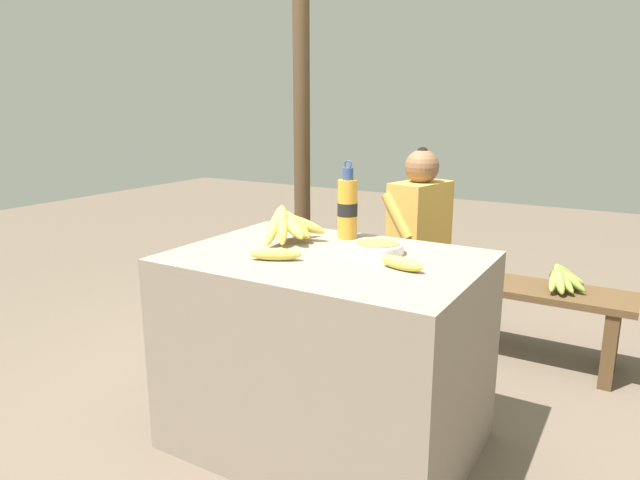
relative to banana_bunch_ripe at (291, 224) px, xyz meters
The scene contains 11 objects.
ground_plane 0.87m from the banana_bunch_ripe, 24.21° to the right, with size 12.00×12.00×0.00m, color brown.
market_counter 0.52m from the banana_bunch_ripe, 24.21° to the right, with size 1.11×0.79×0.76m.
banana_bunch_ripe is the anchor object (origin of this frame).
serving_bowl 0.38m from the banana_bunch_ripe, ahead, with size 0.20×0.20×0.04m.
water_bottle 0.25m from the banana_bunch_ripe, 48.15° to the left, with size 0.08×0.08×0.32m.
loose_banana_front 0.28m from the banana_bunch_ripe, 67.78° to the right, with size 0.19×0.12×0.04m.
loose_banana_side 0.56m from the banana_bunch_ripe, 14.50° to the right, with size 0.17×0.07×0.04m.
wooden_bench 1.22m from the banana_bunch_ripe, 68.92° to the left, with size 1.67×0.32×0.40m.
seated_vendor 1.05m from the banana_bunch_ripe, 83.44° to the left, with size 0.45×0.42×1.08m.
banana_bunch_green 1.43m from the banana_bunch_ripe, 49.36° to the left, with size 0.19×0.30×0.14m.
support_post_near 1.45m from the banana_bunch_ripe, 120.49° to the left, with size 0.10×0.10×2.20m.
Camera 1 is at (1.01, -1.75, 1.30)m, focal length 32.00 mm.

